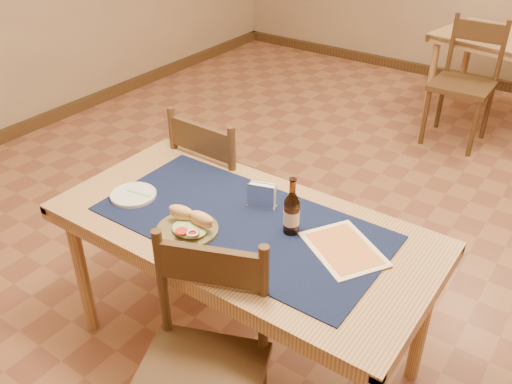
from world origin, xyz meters
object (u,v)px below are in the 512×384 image
Objects in this scene: chair_main_far at (224,186)px; napkin_holder at (262,196)px; main_table at (242,239)px; chair_main_near at (202,368)px; beer_bottle at (292,213)px; sandwich_plate at (189,226)px.

chair_main_far reaches higher than napkin_holder.
main_table is 1.68× the size of chair_main_near.
chair_main_far is at bearing 134.96° from main_table.
napkin_holder is at bearing 106.61° from chair_main_near.
napkin_holder reaches higher than main_table.
beer_bottle reaches higher than main_table.
chair_main_near reaches higher than main_table.
chair_main_far is at bearing 144.56° from napkin_holder.
chair_main_near is 0.75m from napkin_holder.
main_table is 6.49× the size of beer_bottle.
sandwich_plate is 0.35m from napkin_holder.
beer_bottle is 1.83× the size of napkin_holder.
main_table is 11.89× the size of napkin_holder.
napkin_holder is at bearing 67.57° from sandwich_plate.
main_table is 0.25m from sandwich_plate.
sandwich_plate is (-0.13, -0.18, 0.11)m from main_table.
main_table is 0.20m from napkin_holder.
main_table is at bearing -163.71° from beer_bottle.
beer_bottle is (0.01, 0.57, 0.35)m from chair_main_near.
beer_bottle is (0.70, -0.44, 0.34)m from chair_main_far.
sandwich_plate is at bearing 134.54° from chair_main_near.
beer_bottle reaches higher than chair_main_far.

